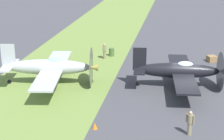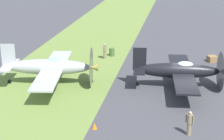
{
  "view_description": "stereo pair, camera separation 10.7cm",
  "coord_description": "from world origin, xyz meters",
  "px_view_note": "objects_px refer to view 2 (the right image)",
  "views": [
    {
      "loc": [
        31.31,
        -0.77,
        12.25
      ],
      "look_at": [
        0.71,
        -6.47,
        1.46
      ],
      "focal_mm": 59.9,
      "sensor_mm": 36.0,
      "label": 1
    },
    {
      "loc": [
        31.29,
        -0.66,
        12.25
      ],
      "look_at": [
        0.71,
        -6.47,
        1.46
      ],
      "focal_mm": 59.9,
      "sensor_mm": 36.0,
      "label": 2
    }
  ],
  "objects_px": {
    "airplane_lead": "(179,71)",
    "airplane_wingman": "(50,67)",
    "supply_crate": "(212,59)",
    "ground_crew_mechanic": "(105,51)",
    "ground_crew_chief": "(190,123)",
    "fuel_drum": "(112,52)",
    "runway_marker_cone": "(94,126)"
  },
  "relations": [
    {
      "from": "ground_crew_chief",
      "to": "ground_crew_mechanic",
      "type": "relative_size",
      "value": 1.0
    },
    {
      "from": "ground_crew_mechanic",
      "to": "supply_crate",
      "type": "distance_m",
      "value": 11.56
    },
    {
      "from": "airplane_lead",
      "to": "airplane_wingman",
      "type": "height_order",
      "value": "airplane_wingman"
    },
    {
      "from": "ground_crew_mechanic",
      "to": "runway_marker_cone",
      "type": "height_order",
      "value": "ground_crew_mechanic"
    },
    {
      "from": "ground_crew_mechanic",
      "to": "runway_marker_cone",
      "type": "relative_size",
      "value": 3.93
    },
    {
      "from": "ground_crew_chief",
      "to": "fuel_drum",
      "type": "bearing_deg",
      "value": 147.66
    },
    {
      "from": "airplane_lead",
      "to": "supply_crate",
      "type": "distance_m",
      "value": 8.86
    },
    {
      "from": "fuel_drum",
      "to": "runway_marker_cone",
      "type": "height_order",
      "value": "fuel_drum"
    },
    {
      "from": "runway_marker_cone",
      "to": "supply_crate",
      "type": "bearing_deg",
      "value": 152.47
    },
    {
      "from": "airplane_wingman",
      "to": "fuel_drum",
      "type": "xyz_separation_m",
      "value": [
        -9.57,
        3.8,
        -1.17
      ]
    },
    {
      "from": "airplane_lead",
      "to": "ground_crew_mechanic",
      "type": "bearing_deg",
      "value": -136.62
    },
    {
      "from": "airplane_wingman",
      "to": "fuel_drum",
      "type": "bearing_deg",
      "value": 149.49
    },
    {
      "from": "airplane_lead",
      "to": "airplane_wingman",
      "type": "distance_m",
      "value": 11.44
    },
    {
      "from": "airplane_lead",
      "to": "fuel_drum",
      "type": "distance_m",
      "value": 11.19
    },
    {
      "from": "airplane_wingman",
      "to": "supply_crate",
      "type": "xyz_separation_m",
      "value": [
        -9.49,
        14.73,
        -1.3
      ]
    },
    {
      "from": "supply_crate",
      "to": "ground_crew_mechanic",
      "type": "bearing_deg",
      "value": -84.45
    },
    {
      "from": "ground_crew_chief",
      "to": "airplane_lead",
      "type": "bearing_deg",
      "value": 126.77
    },
    {
      "from": "runway_marker_cone",
      "to": "fuel_drum",
      "type": "bearing_deg",
      "value": -173.22
    },
    {
      "from": "supply_crate",
      "to": "runway_marker_cone",
      "type": "xyz_separation_m",
      "value": [
        17.05,
        -8.89,
        -0.1
      ]
    },
    {
      "from": "airplane_lead",
      "to": "ground_crew_chief",
      "type": "bearing_deg",
      "value": -0.17
    },
    {
      "from": "airplane_wingman",
      "to": "supply_crate",
      "type": "bearing_deg",
      "value": 113.97
    },
    {
      "from": "airplane_wingman",
      "to": "runway_marker_cone",
      "type": "distance_m",
      "value": 9.66
    },
    {
      "from": "ground_crew_chief",
      "to": "supply_crate",
      "type": "bearing_deg",
      "value": 112.51
    },
    {
      "from": "fuel_drum",
      "to": "airplane_lead",
      "type": "bearing_deg",
      "value": 42.71
    },
    {
      "from": "ground_crew_mechanic",
      "to": "runway_marker_cone",
      "type": "xyz_separation_m",
      "value": [
        15.94,
        2.6,
        -0.69
      ]
    },
    {
      "from": "airplane_lead",
      "to": "ground_crew_mechanic",
      "type": "distance_m",
      "value": 10.73
    },
    {
      "from": "airplane_wingman",
      "to": "runway_marker_cone",
      "type": "height_order",
      "value": "airplane_wingman"
    },
    {
      "from": "airplane_wingman",
      "to": "ground_crew_mechanic",
      "type": "distance_m",
      "value": 9.01
    },
    {
      "from": "airplane_wingman",
      "to": "fuel_drum",
      "type": "height_order",
      "value": "airplane_wingman"
    },
    {
      "from": "ground_crew_chief",
      "to": "fuel_drum",
      "type": "relative_size",
      "value": 1.92
    },
    {
      "from": "airplane_lead",
      "to": "fuel_drum",
      "type": "bearing_deg",
      "value": -143.17
    },
    {
      "from": "airplane_lead",
      "to": "ground_crew_mechanic",
      "type": "xyz_separation_m",
      "value": [
        -6.99,
        -8.11,
        -0.63
      ]
    }
  ]
}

